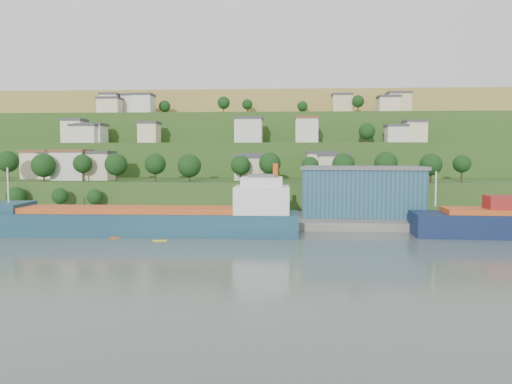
# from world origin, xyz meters

# --- Properties ---
(ground) EXTENTS (500.00, 500.00, 0.00)m
(ground) POSITION_xyz_m (0.00, 0.00, 0.00)
(ground) COLOR #495852
(ground) RESTS_ON ground
(quay) EXTENTS (220.00, 26.00, 4.00)m
(quay) POSITION_xyz_m (20.00, 28.00, 0.00)
(quay) COLOR slate
(quay) RESTS_ON ground
(pebble_beach) EXTENTS (40.00, 18.00, 2.40)m
(pebble_beach) POSITION_xyz_m (-55.00, 22.00, 0.00)
(pebble_beach) COLOR slate
(pebble_beach) RESTS_ON ground
(hillside) EXTENTS (360.00, 210.82, 96.00)m
(hillside) POSITION_xyz_m (-0.04, 168.67, 0.09)
(hillside) COLOR #284719
(hillside) RESTS_ON ground
(cargo_ship_near) EXTENTS (69.40, 11.79, 17.81)m
(cargo_ship_near) POSITION_xyz_m (-13.50, 8.76, 2.84)
(cargo_ship_near) COLOR #132D47
(cargo_ship_near) RESTS_ON ground
(warehouse) EXTENTS (32.61, 21.77, 12.80)m
(warehouse) POSITION_xyz_m (35.99, 31.00, 8.43)
(warehouse) COLOR #1B4353
(warehouse) RESTS_ON quay
(caravan) EXTENTS (5.82, 3.86, 2.51)m
(caravan) POSITION_xyz_m (-51.49, 24.06, 2.46)
(caravan) COLOR silver
(caravan) RESTS_ON pebble_beach
(dinghy) EXTENTS (4.37, 1.73, 0.87)m
(dinghy) POSITION_xyz_m (-47.21, 19.58, 1.63)
(dinghy) COLOR silver
(dinghy) RESTS_ON pebble_beach
(kayak_orange) EXTENTS (3.51, 1.90, 0.88)m
(kayak_orange) POSITION_xyz_m (-19.53, 3.43, 0.26)
(kayak_orange) COLOR #CB5012
(kayak_orange) RESTS_ON ground
(kayak_yellow) EXTENTS (2.97, 0.82, 0.73)m
(kayak_yellow) POSITION_xyz_m (-9.72, 0.34, 0.22)
(kayak_yellow) COLOR yellow
(kayak_yellow) RESTS_ON ground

